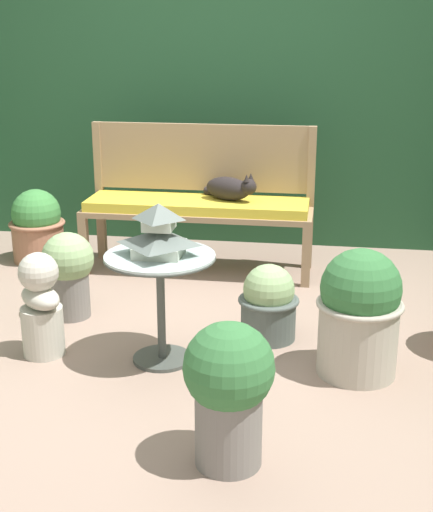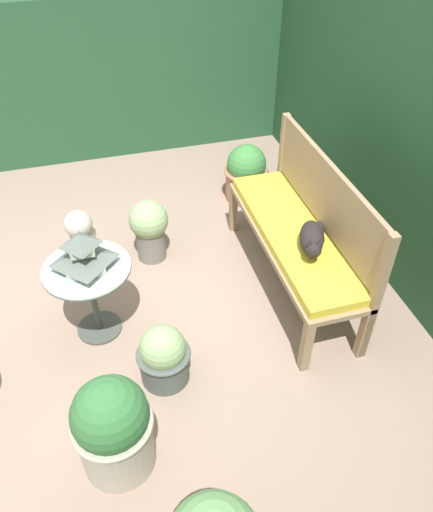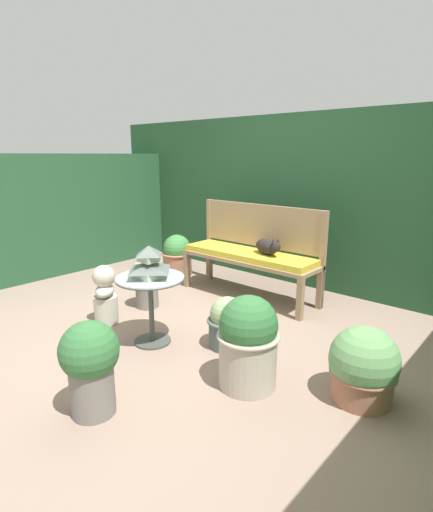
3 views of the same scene
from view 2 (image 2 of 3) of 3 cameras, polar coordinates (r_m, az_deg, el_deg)
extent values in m
plane|color=gray|center=(3.73, -7.57, -7.36)|extent=(30.00, 30.00, 0.00)
cube|color=#234C2D|center=(5.71, -12.04, 19.94)|extent=(0.70, 3.50, 1.61)
cube|color=#937556|center=(4.39, 1.93, 5.34)|extent=(0.06, 0.06, 0.43)
cube|color=#937556|center=(3.32, 10.21, -10.19)|extent=(0.06, 0.06, 0.43)
cube|color=#937556|center=(4.51, 6.97, 6.13)|extent=(0.06, 0.06, 0.43)
cube|color=#937556|center=(3.48, 16.50, -8.48)|extent=(0.06, 0.06, 0.43)
cube|color=#937556|center=(3.73, 8.68, 1.92)|extent=(1.65, 0.47, 0.04)
cube|color=gold|center=(3.69, 8.76, 2.57)|extent=(1.58, 0.44, 0.07)
cube|color=#937556|center=(4.35, 7.42, 9.51)|extent=(0.06, 0.06, 1.05)
cube|color=#937556|center=(3.26, 17.68, -4.89)|extent=(0.06, 0.06, 1.05)
cube|color=#937556|center=(3.60, 12.44, 6.90)|extent=(1.58, 0.04, 0.49)
ellipsoid|color=black|center=(3.48, 10.81, 2.04)|extent=(0.38, 0.28, 0.17)
sphere|color=black|center=(3.34, 10.98, 0.69)|extent=(0.11, 0.11, 0.11)
cone|color=black|center=(3.30, 11.66, 1.55)|extent=(0.04, 0.04, 0.05)
cone|color=black|center=(3.29, 10.59, 1.63)|extent=(0.04, 0.04, 0.05)
cylinder|color=black|center=(3.63, 11.73, 2.65)|extent=(0.20, 0.12, 0.06)
cylinder|color=#424742|center=(3.74, -13.18, -7.97)|extent=(0.32, 0.32, 0.02)
cylinder|color=#424742|center=(3.54, -13.86, -4.94)|extent=(0.04, 0.04, 0.59)
cylinder|color=silver|center=(3.34, -14.66, -1.34)|extent=(0.58, 0.58, 0.01)
torus|color=#424742|center=(3.34, -14.63, -1.49)|extent=(0.58, 0.58, 0.02)
cube|color=#B2BCA8|center=(3.31, -14.76, -0.88)|extent=(0.24, 0.24, 0.06)
pyramid|color=#56605B|center=(3.27, -14.96, 0.00)|extent=(0.33, 0.33, 0.08)
cube|color=#B2BCA8|center=(3.23, -15.15, 0.87)|extent=(0.15, 0.15, 0.05)
pyramid|color=#56605B|center=(3.19, -15.36, 1.81)|extent=(0.20, 0.20, 0.08)
cylinder|color=#B7B2A3|center=(4.13, -14.71, -0.21)|extent=(0.23, 0.23, 0.27)
ellipsoid|color=#B7B2A3|center=(4.01, -15.18, 1.90)|extent=(0.34, 0.33, 0.12)
sphere|color=#B7B2A3|center=(3.93, -15.53, 3.52)|extent=(0.21, 0.21, 0.21)
cylinder|color=#4C5651|center=(3.31, -5.96, -12.26)|extent=(0.32, 0.32, 0.25)
torus|color=#4C5651|center=(3.22, -6.10, -11.08)|extent=(0.35, 0.35, 0.03)
sphere|color=#89A870|center=(3.17, -6.18, -10.37)|extent=(0.29, 0.29, 0.29)
cylinder|color=slate|center=(4.16, -7.51, 1.73)|extent=(0.24, 0.24, 0.32)
torus|color=slate|center=(4.07, -7.69, 3.36)|extent=(0.27, 0.27, 0.03)
sphere|color=#89A870|center=(4.03, -7.78, 4.13)|extent=(0.32, 0.32, 0.32)
cylinder|color=#9E664C|center=(4.86, 3.36, 8.27)|extent=(0.39, 0.39, 0.30)
torus|color=#9E664C|center=(4.79, 3.42, 9.68)|extent=(0.42, 0.42, 0.03)
sphere|color=#3D7F3D|center=(4.75, 3.46, 10.47)|extent=(0.37, 0.37, 0.37)
cylinder|color=#ADA393|center=(2.97, -11.36, -20.04)|extent=(0.41, 0.41, 0.39)
torus|color=#ADA393|center=(2.82, -11.87, -18.19)|extent=(0.44, 0.44, 0.03)
sphere|color=#336B38|center=(2.75, -12.12, -17.28)|extent=(0.41, 0.41, 0.41)
camera|label=1|loc=(4.08, -73.05, -4.97)|focal=50.00mm
camera|label=3|loc=(2.48, -81.84, -30.87)|focal=28.00mm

